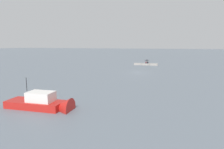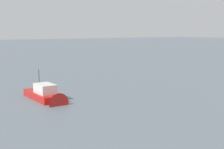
% 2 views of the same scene
% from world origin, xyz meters
% --- Properties ---
extents(motorboat_red_mid, '(7.55, 2.51, 4.21)m').
position_xyz_m(motorboat_red_mid, '(5.35, 30.57, 0.44)').
color(motorboat_red_mid, red).
rests_on(motorboat_red_mid, ground_plane).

